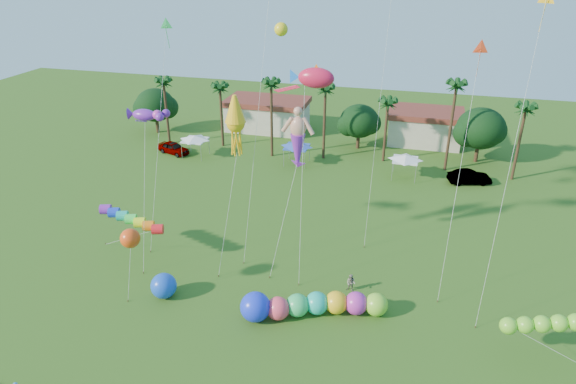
% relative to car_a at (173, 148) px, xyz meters
% --- Properties ---
extents(ground, '(160.00, 160.00, 0.00)m').
position_rel_car_a_xyz_m(ground, '(23.48, -36.29, -0.81)').
color(ground, '#285116').
rests_on(ground, ground).
extents(tree_line, '(69.46, 8.91, 11.00)m').
position_rel_car_a_xyz_m(tree_line, '(27.04, 7.71, 3.46)').
color(tree_line, '#3A2819').
rests_on(tree_line, ground).
extents(buildings_row, '(35.00, 7.00, 4.00)m').
position_rel_car_a_xyz_m(buildings_row, '(20.39, 13.71, 1.19)').
color(buildings_row, beige).
rests_on(buildings_row, ground).
extents(tent_row, '(31.00, 4.00, 0.60)m').
position_rel_car_a_xyz_m(tent_row, '(17.48, 0.05, 1.94)').
color(tent_row, white).
rests_on(tent_row, ground).
extents(car_a, '(5.14, 3.40, 1.63)m').
position_rel_car_a_xyz_m(car_a, '(0.00, 0.00, 0.00)').
color(car_a, '#4C4C54').
rests_on(car_a, ground).
extents(car_b, '(5.36, 3.06, 1.67)m').
position_rel_car_a_xyz_m(car_b, '(39.24, -0.02, 0.02)').
color(car_b, '#4C4C54').
rests_on(car_b, ground).
extents(spectator_b, '(0.90, 0.78, 1.58)m').
position_rel_car_a_xyz_m(spectator_b, '(28.62, -25.26, -0.03)').
color(spectator_b, gray).
rests_on(spectator_b, ground).
extents(caterpillar_inflatable, '(11.28, 5.41, 2.34)m').
position_rel_car_a_xyz_m(caterpillar_inflatable, '(25.92, -29.25, 0.17)').
color(caterpillar_inflatable, '#FF435D').
rests_on(caterpillar_inflatable, ground).
extents(blue_ball, '(2.11, 2.11, 2.11)m').
position_rel_car_a_xyz_m(blue_ball, '(13.97, -29.94, 0.24)').
color(blue_ball, blue).
rests_on(blue_ball, ground).
extents(rainbow_tube, '(8.51, 2.43, 3.94)m').
position_rel_car_a_xyz_m(rainbow_tube, '(9.63, -25.43, 2.65)').
color(rainbow_tube, red).
rests_on(rainbow_tube, ground).
extents(green_worm, '(9.37, 1.34, 3.43)m').
position_rel_car_a_xyz_m(green_worm, '(39.99, -30.12, 1.91)').
color(green_worm, '#73CF2E').
rests_on(green_worm, ground).
extents(orange_ball_kite, '(2.03, 2.03, 6.25)m').
position_rel_car_a_xyz_m(orange_ball_kite, '(11.85, -30.41, 4.66)').
color(orange_ball_kite, '#F44813').
rests_on(orange_ball_kite, ground).
extents(merman_kite, '(2.57, 5.84, 13.56)m').
position_rel_car_a_xyz_m(merman_kite, '(22.79, -20.46, 10.15)').
color(merman_kite, tan).
rests_on(merman_kite, ground).
extents(fish_kite, '(4.55, 5.45, 17.66)m').
position_rel_car_a_xyz_m(fish_kite, '(24.46, -21.46, 15.93)').
color(fish_kite, red).
rests_on(fish_kite, ground).
extents(squid_kite, '(2.13, 5.07, 15.26)m').
position_rel_car_a_xyz_m(squid_kite, '(17.89, -22.21, 11.95)').
color(squid_kite, yellow).
rests_on(squid_kite, ground).
extents(lobster_kite, '(4.00, 5.53, 13.91)m').
position_rel_car_a_xyz_m(lobster_kite, '(10.14, -23.29, 12.37)').
color(lobster_kite, purple).
rests_on(lobster_kite, ground).
extents(delta_kite_red, '(1.41, 5.21, 19.95)m').
position_rel_car_a_xyz_m(delta_kite_red, '(36.35, -20.09, 18.21)').
color(delta_kite_red, '#F9421B').
rests_on(delta_kite_red, ground).
extents(delta_kite_yellow, '(1.76, 4.97, 23.69)m').
position_rel_car_a_xyz_m(delta_kite_yellow, '(39.51, -23.04, 21.84)').
color(delta_kite_yellow, yellow).
rests_on(delta_kite_yellow, ground).
extents(delta_kite_green, '(2.43, 4.43, 20.69)m').
position_rel_car_a_xyz_m(delta_kite_green, '(11.24, -20.10, 18.89)').
color(delta_kite_green, '#30CD5C').
rests_on(delta_kite_green, ground).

